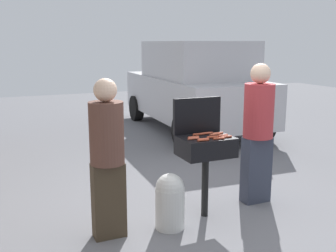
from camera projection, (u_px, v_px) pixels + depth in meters
name	position (u px, v px, depth m)	size (l,w,h in m)	color
ground_plane	(205.00, 209.00, 4.90)	(24.00, 24.00, 0.00)	slate
bbq_grill	(206.00, 149.00, 4.57)	(0.60, 0.44, 0.95)	black
grill_lid_open	(197.00, 115.00, 4.70)	(0.60, 0.05, 0.42)	black
hot_dog_0	(194.00, 139.00, 4.42)	(0.03, 0.03, 0.13)	#C6593D
hot_dog_1	(198.00, 134.00, 4.62)	(0.03, 0.03, 0.13)	#AD4228
hot_dog_2	(203.00, 139.00, 4.38)	(0.03, 0.03, 0.13)	#B74C33
hot_dog_3	(207.00, 133.00, 4.68)	(0.03, 0.03, 0.13)	#B74C33
hot_dog_4	(223.00, 136.00, 4.56)	(0.03, 0.03, 0.13)	#C6593D
hot_dog_5	(226.00, 137.00, 4.49)	(0.03, 0.03, 0.13)	#B74C33
hot_dog_6	(219.00, 138.00, 4.42)	(0.03, 0.03, 0.13)	#AD4228
hot_dog_7	(193.00, 137.00, 4.47)	(0.03, 0.03, 0.13)	#B74C33
hot_dog_8	(218.00, 133.00, 4.67)	(0.03, 0.03, 0.13)	#C6593D
hot_dog_9	(212.00, 137.00, 4.48)	(0.03, 0.03, 0.13)	#AD4228
hot_dog_10	(203.00, 140.00, 4.35)	(0.03, 0.03, 0.13)	#AD4228
hot_dog_11	(215.00, 134.00, 4.62)	(0.03, 0.03, 0.13)	#C6593D
propane_tank	(170.00, 200.00, 4.36)	(0.32, 0.32, 0.62)	silver
person_left	(107.00, 154.00, 4.05)	(0.35, 0.35, 1.65)	#3F3323
person_right	(258.00, 129.00, 4.97)	(0.37, 0.37, 1.75)	#333847
parked_minivan	(194.00, 86.00, 9.21)	(2.20, 4.49, 2.02)	#B7B7BC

